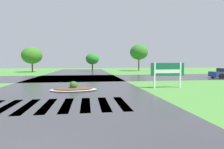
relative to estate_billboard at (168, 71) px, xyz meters
The scene contains 6 objects.
asphalt_roadway 7.94m from the estate_billboard, behind, with size 11.20×80.00×0.01m, color #35353A.
asphalt_cross_road 12.94m from the estate_billboard, 127.40° to the left, with size 90.00×10.08×0.01m, color #35353A.
crosswalk_stripes 9.26m from the estate_billboard, 148.60° to the right, with size 6.75×3.13×0.01m.
estate_billboard is the anchor object (origin of this frame).
median_island 7.49m from the estate_billboard, behind, with size 3.42×1.88×0.68m.
background_treeline 27.69m from the estate_billboard, 109.40° to the left, with size 38.17×5.88×6.22m.
Camera 1 is at (1.44, -3.20, 2.06)m, focal length 28.56 mm.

